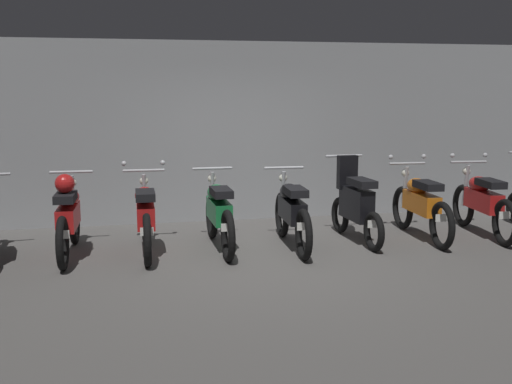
% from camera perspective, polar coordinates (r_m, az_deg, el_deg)
% --- Properties ---
extents(ground_plane, '(80.00, 80.00, 0.00)m').
position_cam_1_polar(ground_plane, '(8.05, 0.88, -6.03)').
color(ground_plane, '#565451').
extents(back_wall, '(16.68, 0.30, 2.85)m').
position_cam_1_polar(back_wall, '(10.35, -2.44, 5.40)').
color(back_wall, gray).
rests_on(back_wall, ground).
extents(motorbike_slot_2, '(0.56, 1.95, 1.08)m').
position_cam_1_polar(motorbike_slot_2, '(8.43, -16.41, -2.03)').
color(motorbike_slot_2, black).
rests_on(motorbike_slot_2, ground).
extents(motorbike_slot_3, '(0.59, 1.95, 1.15)m').
position_cam_1_polar(motorbike_slot_3, '(8.39, -9.83, -2.08)').
color(motorbike_slot_3, black).
rests_on(motorbike_slot_3, ground).
extents(motorbike_slot_4, '(0.56, 1.95, 1.03)m').
position_cam_1_polar(motorbike_slot_4, '(8.50, -3.34, -1.82)').
color(motorbike_slot_4, black).
rests_on(motorbike_slot_4, ground).
extents(motorbike_slot_5, '(0.56, 1.95, 1.03)m').
position_cam_1_polar(motorbike_slot_5, '(8.56, 3.21, -1.74)').
color(motorbike_slot_5, black).
rests_on(motorbike_slot_5, ground).
extents(motorbike_slot_6, '(0.56, 1.68, 1.18)m').
position_cam_1_polar(motorbike_slot_6, '(9.00, 8.85, -1.07)').
color(motorbike_slot_6, black).
rests_on(motorbike_slot_6, ground).
extents(motorbike_slot_7, '(0.59, 1.95, 1.15)m').
position_cam_1_polar(motorbike_slot_7, '(9.36, 14.48, -1.06)').
color(motorbike_slot_7, black).
rests_on(motorbike_slot_7, ground).
extents(motorbike_slot_8, '(0.59, 1.95, 1.15)m').
position_cam_1_polar(motorbike_slot_8, '(9.81, 19.56, -0.83)').
color(motorbike_slot_8, black).
rests_on(motorbike_slot_8, ground).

